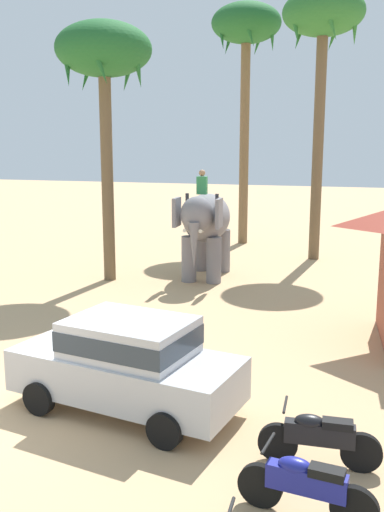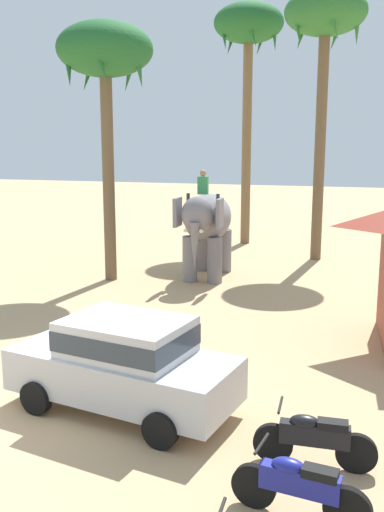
{
  "view_description": "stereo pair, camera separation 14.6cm",
  "coord_description": "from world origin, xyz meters",
  "px_view_note": "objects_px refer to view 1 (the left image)",
  "views": [
    {
      "loc": [
        5.83,
        -8.41,
        4.66
      ],
      "look_at": [
        0.75,
        6.56,
        1.6
      ],
      "focal_mm": 39.92,
      "sensor_mm": 36.0,
      "label": 1
    },
    {
      "loc": [
        5.97,
        -8.36,
        4.66
      ],
      "look_at": [
        0.75,
        6.56,
        1.6
      ],
      "focal_mm": 39.92,
      "sensor_mm": 36.0,
      "label": 2
    }
  ],
  "objects_px": {
    "motorcycle_second_in_row": "(306,485)",
    "palm_tree_near_hut": "(246,34)",
    "elephant_with_mahout": "(205,223)",
    "palm_tree_left_of_road": "(104,58)",
    "car_sedan_foreground": "(127,361)",
    "palm_tree_behind_elephant": "(323,24)",
    "motorcycle_mid_row": "(319,437)"
  },
  "relations": [
    {
      "from": "palm_tree_left_of_road",
      "to": "car_sedan_foreground",
      "type": "bearing_deg",
      "value": -61.38
    },
    {
      "from": "elephant_with_mahout",
      "to": "palm_tree_behind_elephant",
      "type": "xyz_separation_m",
      "value": [
        3.27,
        4.8,
        7.34
      ]
    },
    {
      "from": "motorcycle_mid_row",
      "to": "palm_tree_behind_elephant",
      "type": "distance_m",
      "value": 18.39
    },
    {
      "from": "motorcycle_mid_row",
      "to": "palm_tree_left_of_road",
      "type": "relative_size",
      "value": 0.21
    },
    {
      "from": "motorcycle_mid_row",
      "to": "palm_tree_near_hut",
      "type": "relative_size",
      "value": 0.16
    },
    {
      "from": "car_sedan_foreground",
      "to": "motorcycle_second_in_row",
      "type": "bearing_deg",
      "value": -30.78
    },
    {
      "from": "palm_tree_behind_elephant",
      "to": "palm_tree_near_hut",
      "type": "height_order",
      "value": "palm_tree_near_hut"
    },
    {
      "from": "elephant_with_mahout",
      "to": "palm_tree_left_of_road",
      "type": "height_order",
      "value": "palm_tree_left_of_road"
    },
    {
      "from": "elephant_with_mahout",
      "to": "motorcycle_mid_row",
      "type": "height_order",
      "value": "elephant_with_mahout"
    },
    {
      "from": "motorcycle_second_in_row",
      "to": "car_sedan_foreground",
      "type": "bearing_deg",
      "value": 149.22
    },
    {
      "from": "palm_tree_behind_elephant",
      "to": "palm_tree_near_hut",
      "type": "bearing_deg",
      "value": 142.03
    },
    {
      "from": "palm_tree_behind_elephant",
      "to": "palm_tree_left_of_road",
      "type": "xyz_separation_m",
      "value": [
        -6.38,
        -6.16,
        -1.79
      ]
    },
    {
      "from": "car_sedan_foreground",
      "to": "palm_tree_behind_elephant",
      "type": "xyz_separation_m",
      "value": [
        1.44,
        15.23,
        8.4
      ]
    },
    {
      "from": "car_sedan_foreground",
      "to": "palm_tree_left_of_road",
      "type": "relative_size",
      "value": 0.49
    },
    {
      "from": "car_sedan_foreground",
      "to": "motorcycle_mid_row",
      "type": "relative_size",
      "value": 2.38
    },
    {
      "from": "palm_tree_near_hut",
      "to": "motorcycle_second_in_row",
      "type": "bearing_deg",
      "value": -74.09
    },
    {
      "from": "motorcycle_mid_row",
      "to": "palm_tree_behind_elephant",
      "type": "height_order",
      "value": "palm_tree_behind_elephant"
    },
    {
      "from": "car_sedan_foreground",
      "to": "elephant_with_mahout",
      "type": "relative_size",
      "value": 1.09
    },
    {
      "from": "car_sedan_foreground",
      "to": "palm_tree_behind_elephant",
      "type": "bearing_deg",
      "value": 84.61
    },
    {
      "from": "motorcycle_second_in_row",
      "to": "motorcycle_mid_row",
      "type": "bearing_deg",
      "value": 89.05
    },
    {
      "from": "motorcycle_mid_row",
      "to": "palm_tree_behind_elephant",
      "type": "xyz_separation_m",
      "value": [
        -2.0,
        15.99,
        8.86
      ]
    },
    {
      "from": "car_sedan_foreground",
      "to": "elephant_with_mahout",
      "type": "height_order",
      "value": "elephant_with_mahout"
    },
    {
      "from": "motorcycle_second_in_row",
      "to": "palm_tree_left_of_road",
      "type": "distance_m",
      "value": 15.59
    },
    {
      "from": "car_sedan_foreground",
      "to": "palm_tree_behind_elephant",
      "type": "relative_size",
      "value": 0.4
    },
    {
      "from": "motorcycle_mid_row",
      "to": "palm_tree_left_of_road",
      "type": "xyz_separation_m",
      "value": [
        -8.39,
        9.83,
        7.07
      ]
    },
    {
      "from": "elephant_with_mahout",
      "to": "palm_tree_near_hut",
      "type": "bearing_deg",
      "value": 93.83
    },
    {
      "from": "elephant_with_mahout",
      "to": "motorcycle_second_in_row",
      "type": "xyz_separation_m",
      "value": [
        5.24,
        -12.46,
        -1.53
      ]
    },
    {
      "from": "palm_tree_behind_elephant",
      "to": "elephant_with_mahout",
      "type": "bearing_deg",
      "value": -124.23
    },
    {
      "from": "car_sedan_foreground",
      "to": "palm_tree_near_hut",
      "type": "relative_size",
      "value": 0.39
    },
    {
      "from": "motorcycle_mid_row",
      "to": "palm_tree_near_hut",
      "type": "distance_m",
      "value": 21.85
    },
    {
      "from": "motorcycle_second_in_row",
      "to": "palm_tree_near_hut",
      "type": "xyz_separation_m",
      "value": [
        -5.76,
        20.22,
        9.23
      ]
    },
    {
      "from": "palm_tree_behind_elephant",
      "to": "palm_tree_left_of_road",
      "type": "bearing_deg",
      "value": -136.03
    }
  ]
}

